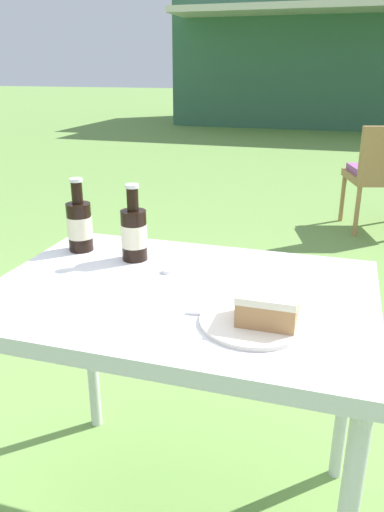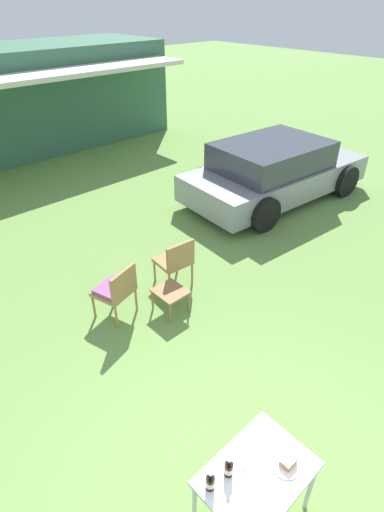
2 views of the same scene
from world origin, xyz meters
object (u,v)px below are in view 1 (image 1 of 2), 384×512
(cola_bottle_far, at_px, (80,225))
(cake_on_plate, at_px, (262,313))
(wicker_chair_cushioned, at_px, (384,171))
(cola_bottle_near, at_px, (134,233))
(patio_table, at_px, (181,316))

(cola_bottle_far, bearing_deg, cake_on_plate, -27.27)
(wicker_chair_cushioned, height_order, cola_bottle_near, cola_bottle_near)
(wicker_chair_cushioned, bearing_deg, cake_on_plate, 66.15)
(patio_table, xyz_separation_m, cola_bottle_far, (-0.37, 0.18, 0.16))
(cola_bottle_near, bearing_deg, wicker_chair_cushioned, 73.72)
(wicker_chair_cushioned, height_order, patio_table, wicker_chair_cushioned)
(wicker_chair_cushioned, distance_m, cola_bottle_far, 3.13)
(cake_on_plate, height_order, cola_bottle_near, cola_bottle_near)
(patio_table, xyz_separation_m, cola_bottle_near, (-0.19, 0.16, 0.16))
(wicker_chair_cushioned, bearing_deg, cola_bottle_far, 54.44)
(cake_on_plate, xyz_separation_m, cola_bottle_near, (-0.41, 0.28, 0.05))
(cola_bottle_far, bearing_deg, cola_bottle_near, -7.77)
(cola_bottle_near, height_order, cola_bottle_far, same)
(cola_bottle_far, bearing_deg, patio_table, -25.91)
(wicker_chair_cushioned, height_order, cake_on_plate, wicker_chair_cushioned)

